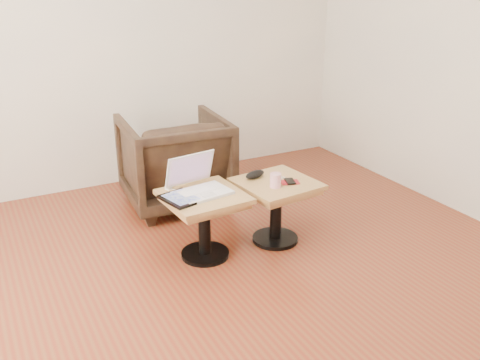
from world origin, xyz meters
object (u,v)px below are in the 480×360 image
side_table_left (204,210)px  side_table_right (276,197)px  striped_cup (275,180)px  laptop (198,185)px  armchair (175,161)px

side_table_left → side_table_right: same height
side_table_left → striped_cup: (0.48, -0.11, 0.16)m
laptop → armchair: size_ratio=0.48×
side_table_left → side_table_right: size_ratio=0.96×
laptop → armchair: bearing=70.9°
armchair → side_table_right: bearing=116.4°
side_table_left → armchair: (0.15, 0.91, 0.03)m
side_table_left → laptop: laptop is taller
laptop → striped_cup: bearing=-27.2°
side_table_right → striped_cup: (-0.06, -0.08, 0.16)m
side_table_right → armchair: size_ratio=0.68×
side_table_left → laptop: (-0.01, 0.05, 0.16)m
striped_cup → side_table_left: bearing=166.8°
laptop → side_table_left: bearing=-87.0°
armchair → laptop: bearing=83.6°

